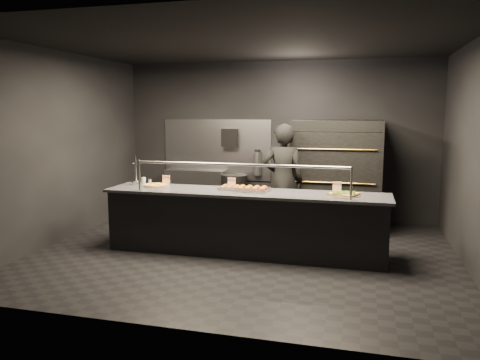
{
  "coord_description": "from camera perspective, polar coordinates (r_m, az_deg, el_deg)",
  "views": [
    {
      "loc": [
        1.62,
        -6.42,
        2.06
      ],
      "look_at": [
        -0.12,
        0.2,
        1.05
      ],
      "focal_mm": 35.0,
      "sensor_mm": 36.0,
      "label": 1
    }
  ],
  "objects": [
    {
      "name": "room",
      "position": [
        6.7,
        0.46,
        3.54
      ],
      "size": [
        6.04,
        6.0,
        3.0
      ],
      "color": "black",
      "rests_on": "ground"
    },
    {
      "name": "service_counter",
      "position": [
        6.82,
        0.54,
        -5.17
      ],
      "size": [
        4.1,
        0.78,
        1.37
      ],
      "color": "black",
      "rests_on": "ground"
    },
    {
      "name": "pizza_oven",
      "position": [
        8.41,
        11.72,
        0.73
      ],
      "size": [
        1.5,
        1.23,
        1.91
      ],
      "color": "black",
      "rests_on": "ground"
    },
    {
      "name": "prep_shelf",
      "position": [
        9.46,
        -5.42,
        -1.46
      ],
      "size": [
        1.2,
        0.35,
        0.9
      ],
      "primitive_type": "cube",
      "color": "#99999E",
      "rests_on": "ground"
    },
    {
      "name": "towel_dispenser",
      "position": [
        9.18,
        -1.24,
        5.19
      ],
      "size": [
        0.3,
        0.2,
        0.35
      ],
      "primitive_type": "cube",
      "color": "black",
      "rests_on": "room"
    },
    {
      "name": "fire_extinguisher",
      "position": [
        9.1,
        2.12,
        2.06
      ],
      "size": [
        0.14,
        0.14,
        0.51
      ],
      "color": "#B2B2B7",
      "rests_on": "room"
    },
    {
      "name": "beer_tap",
      "position": [
        7.48,
        -12.6,
        0.49
      ],
      "size": [
        0.13,
        0.18,
        0.49
      ],
      "color": "silver",
      "rests_on": "service_counter"
    },
    {
      "name": "round_pizza",
      "position": [
        7.29,
        -10.25,
        -0.64
      ],
      "size": [
        0.41,
        0.41,
        0.03
      ],
      "color": "silver",
      "rests_on": "service_counter"
    },
    {
      "name": "slider_tray_a",
      "position": [
        6.88,
        -0.84,
        -0.96
      ],
      "size": [
        0.45,
        0.37,
        0.06
      ],
      "color": "silver",
      "rests_on": "service_counter"
    },
    {
      "name": "slider_tray_b",
      "position": [
        6.75,
        1.5,
        -1.1
      ],
      "size": [
        0.52,
        0.42,
        0.07
      ],
      "color": "silver",
      "rests_on": "service_counter"
    },
    {
      "name": "square_pizza",
      "position": [
        6.55,
        12.55,
        -1.69
      ],
      "size": [
        0.45,
        0.45,
        0.05
      ],
      "color": "silver",
      "rests_on": "service_counter"
    },
    {
      "name": "condiment_jar",
      "position": [
        7.51,
        -11.44,
        -0.13
      ],
      "size": [
        0.17,
        0.07,
        0.11
      ],
      "color": "silver",
      "rests_on": "service_counter"
    },
    {
      "name": "tent_cards",
      "position": [
        7.01,
        0.27,
        -0.37
      ],
      "size": [
        2.75,
        0.04,
        0.15
      ],
      "color": "white",
      "rests_on": "service_counter"
    },
    {
      "name": "trash_bin",
      "position": [
        9.12,
        -0.72,
        -1.98
      ],
      "size": [
        0.51,
        0.51,
        0.84
      ],
      "primitive_type": "cylinder",
      "color": "black",
      "rests_on": "ground"
    },
    {
      "name": "worker",
      "position": [
        7.76,
        5.23,
        -0.02
      ],
      "size": [
        0.73,
        0.53,
        1.86
      ],
      "primitive_type": "imported",
      "rotation": [
        0.0,
        0.0,
        3.27
      ],
      "color": "black",
      "rests_on": "ground"
    }
  ]
}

